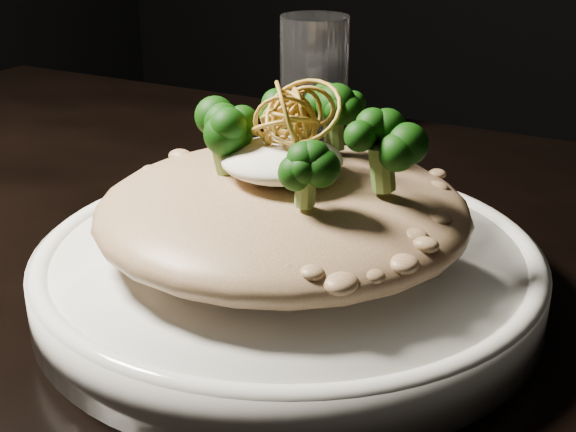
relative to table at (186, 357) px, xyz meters
The scene contains 7 objects.
table is the anchor object (origin of this frame).
plate 0.14m from the table, ahead, with size 0.31×0.31×0.03m, color white.
risotto 0.17m from the table, ahead, with size 0.23×0.23×0.05m, color brown.
broccoli 0.22m from the table, ahead, with size 0.16×0.16×0.06m, color black, non-canonical shape.
cheese 0.20m from the table, 12.81° to the right, with size 0.07×0.07×0.02m, color white.
shallots 0.22m from the table, ahead, with size 0.05×0.05×0.03m, color olive, non-canonical shape.
drinking_glass 0.33m from the table, 98.30° to the left, with size 0.07×0.07×0.12m, color white.
Camera 1 is at (0.30, -0.41, 1.00)m, focal length 50.00 mm.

